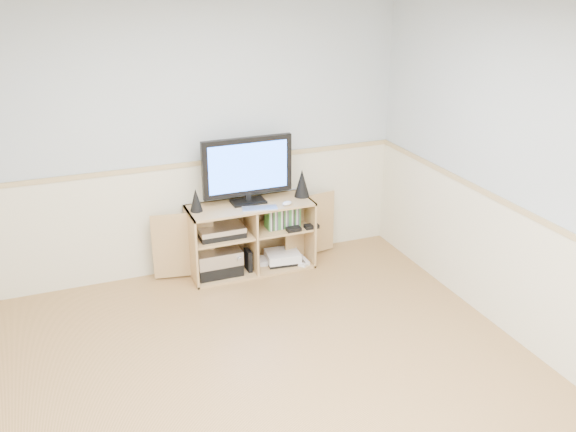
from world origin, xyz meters
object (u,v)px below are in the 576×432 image
Objects in this scene: media_cabinet at (249,234)px; keyboard at (260,208)px; game_consoles at (281,257)px; monitor at (247,168)px.

keyboard is (0.05, -0.19, 0.32)m from media_cabinet.
keyboard is 0.65m from game_consoles.
monitor is at bearing -90.00° from media_cabinet.
game_consoles is (0.25, 0.13, -0.59)m from keyboard.
monitor is 0.38m from keyboard.
monitor is at bearing 115.60° from keyboard.
keyboard is 0.68× the size of game_consoles.
monitor is 2.67× the size of keyboard.
keyboard is at bearing -76.53° from monitor.
monitor reaches higher than game_consoles.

